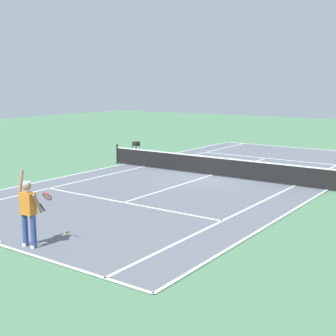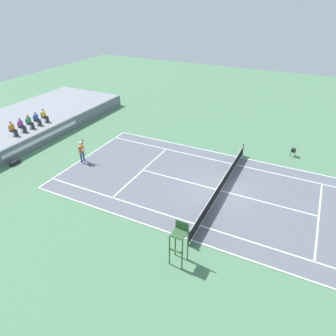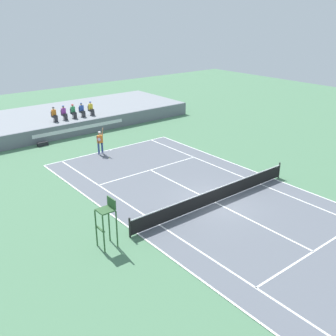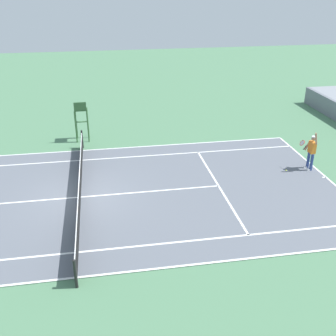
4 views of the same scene
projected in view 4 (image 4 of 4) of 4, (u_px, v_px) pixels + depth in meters
ground_plane at (81, 197)px, 18.40m from camera, size 80.00×80.00×0.00m
court at (81, 197)px, 18.39m from camera, size 11.08×23.88×0.03m
net at (80, 187)px, 18.18m from camera, size 11.98×0.10×1.07m
tennis_player at (311, 151)px, 20.66m from camera, size 0.76×0.65×2.08m
tennis_ball at (286, 170)px, 20.87m from camera, size 0.07×0.07×0.07m
umpire_chair at (81, 116)px, 24.11m from camera, size 0.77×0.77×2.44m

